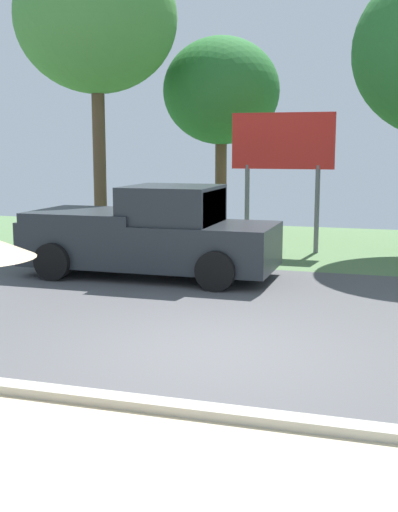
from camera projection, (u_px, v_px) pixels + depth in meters
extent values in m
cube|color=#4C4C4F|center=(246.00, 318.00, 10.54)|extent=(40.00, 8.00, 0.10)
cube|color=#547548|center=(311.00, 246.00, 18.09)|extent=(40.00, 8.00, 0.10)
cube|color=#B2AD9E|center=(158.00, 405.00, 6.76)|extent=(40.00, 0.24, 0.10)
cube|color=#23282D|center=(150.00, 243.00, 13.64)|extent=(5.20, 2.00, 0.90)
cube|color=#23282D|center=(172.00, 208.00, 13.37)|extent=(1.80, 1.84, 0.90)
cube|color=#2D3842|center=(213.00, 209.00, 13.13)|extent=(0.10, 1.70, 0.77)
cube|color=#23282D|center=(92.00, 215.00, 13.92)|extent=(2.40, 2.00, 0.20)
cylinder|color=black|center=(241.00, 254.00, 14.14)|extent=(0.76, 0.28, 0.76)
cylinder|color=black|center=(216.00, 271.00, 12.26)|extent=(0.76, 0.28, 0.76)
cylinder|color=black|center=(97.00, 247.00, 15.12)|extent=(0.76, 0.28, 0.76)
cylinder|color=black|center=(53.00, 261.00, 13.24)|extent=(0.76, 0.28, 0.76)
cylinder|color=slate|center=(247.00, 207.00, 17.04)|extent=(0.12, 0.12, 2.20)
cylinder|color=slate|center=(317.00, 209.00, 16.52)|extent=(0.12, 0.12, 2.20)
cube|color=red|center=(283.00, 141.00, 16.50)|extent=(2.60, 0.10, 1.40)
cylinder|color=brown|center=(221.00, 181.00, 20.55)|extent=(0.36, 0.36, 3.20)
ellipsoid|color=#286B2D|center=(221.00, 91.00, 20.10)|extent=(3.57, 3.57, 3.24)
cylinder|color=brown|center=(99.00, 158.00, 18.44)|extent=(0.36, 0.36, 4.69)
ellipsoid|color=#478C3D|center=(96.00, 18.00, 17.82)|extent=(4.42, 4.42, 4.02)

